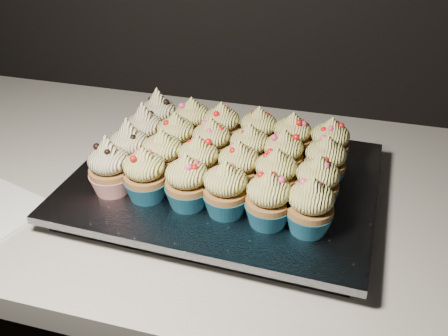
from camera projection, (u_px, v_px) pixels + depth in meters
name	position (u px, v px, depth m)	size (l,w,h in m)	color
worktop	(311.00, 205.00, 0.80)	(2.44, 0.64, 0.04)	beige
baking_tray	(224.00, 189.00, 0.79)	(0.43, 0.32, 0.02)	black
foil_lining	(224.00, 180.00, 0.78)	(0.46, 0.36, 0.01)	silver
cupcake_0	(110.00, 168.00, 0.72)	(0.06, 0.06, 0.10)	red
cupcake_1	(145.00, 175.00, 0.71)	(0.06, 0.06, 0.08)	#195B78
cupcake_2	(187.00, 183.00, 0.69)	(0.06, 0.06, 0.08)	#195B78
cupcake_3	(226.00, 190.00, 0.68)	(0.06, 0.06, 0.08)	#195B78
cupcake_4	(269.00, 200.00, 0.66)	(0.06, 0.06, 0.08)	#195B78
cupcake_5	(310.00, 207.00, 0.65)	(0.06, 0.06, 0.08)	#195B78
cupcake_6	(130.00, 149.00, 0.77)	(0.06, 0.06, 0.10)	red
cupcake_7	(163.00, 156.00, 0.75)	(0.06, 0.06, 0.08)	#195B78
cupcake_8	(199.00, 163.00, 0.74)	(0.06, 0.06, 0.08)	#195B78
cupcake_9	(238.00, 168.00, 0.73)	(0.06, 0.06, 0.08)	#195B78
cupcake_10	(276.00, 176.00, 0.71)	(0.06, 0.06, 0.08)	#195B78
cupcake_11	(317.00, 183.00, 0.69)	(0.06, 0.06, 0.08)	#195B78
cupcake_12	(145.00, 132.00, 0.81)	(0.06, 0.06, 0.10)	red
cupcake_13	(176.00, 138.00, 0.80)	(0.06, 0.06, 0.08)	#195B78
cupcake_14	(211.00, 144.00, 0.79)	(0.06, 0.06, 0.08)	#195B78
cupcake_15	(249.00, 150.00, 0.77)	(0.06, 0.06, 0.08)	#195B78
cupcake_16	(283.00, 156.00, 0.75)	(0.06, 0.06, 0.08)	#195B78
cupcake_17	(325.00, 163.00, 0.74)	(0.06, 0.06, 0.08)	#195B78
cupcake_18	(159.00, 117.00, 0.86)	(0.06, 0.06, 0.10)	red
cupcake_19	(192.00, 122.00, 0.85)	(0.06, 0.06, 0.08)	#195B78
cupcake_20	(221.00, 127.00, 0.83)	(0.06, 0.06, 0.08)	#195B78
cupcake_21	(258.00, 132.00, 0.82)	(0.06, 0.06, 0.08)	#195B78
cupcake_22	(292.00, 138.00, 0.80)	(0.06, 0.06, 0.08)	#195B78
cupcake_23	(329.00, 144.00, 0.79)	(0.06, 0.06, 0.08)	#195B78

